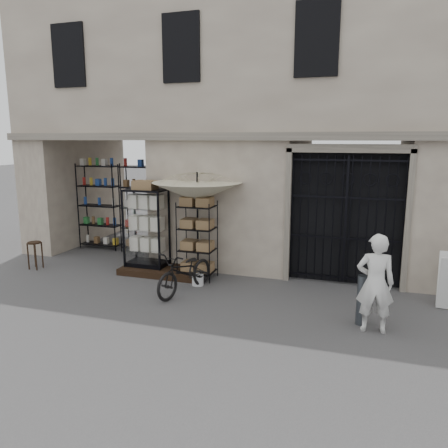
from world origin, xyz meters
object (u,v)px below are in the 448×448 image
(shopkeeper, at_px, (372,331))
(bicycle, at_px, (186,293))
(white_bucket, at_px, (198,280))
(wooden_stool, at_px, (35,255))
(steel_bollard, at_px, (361,300))
(market_umbrella, at_px, (197,187))
(wire_rack, at_px, (197,241))
(display_cabinet, at_px, (147,232))

(shopkeeper, bearing_deg, bicycle, -16.78)
(white_bucket, xyz_separation_m, shopkeeper, (3.67, -1.27, -0.12))
(wooden_stool, bearing_deg, steel_bollard, -7.12)
(wooden_stool, distance_m, steel_bollard, 7.84)
(market_umbrella, xyz_separation_m, steel_bollard, (3.72, -1.71, -1.67))
(white_bucket, distance_m, steel_bollard, 3.64)
(wire_rack, xyz_separation_m, market_umbrella, (-0.06, 0.18, 1.24))
(bicycle, relative_size, steel_bollard, 1.98)
(display_cabinet, relative_size, wire_rack, 1.12)
(wire_rack, height_order, wooden_stool, wire_rack)
(display_cabinet, distance_m, steel_bollard, 5.29)
(wooden_stool, bearing_deg, display_cabinet, 13.28)
(steel_bollard, relative_size, shopkeeper, 0.52)
(bicycle, xyz_separation_m, shopkeeper, (3.73, -0.74, 0.00))
(wire_rack, bearing_deg, bicycle, -59.20)
(bicycle, height_order, wooden_stool, bicycle)
(steel_bollard, bearing_deg, shopkeeper, -47.17)
(shopkeeper, bearing_deg, white_bucket, -24.64)
(display_cabinet, relative_size, market_umbrella, 0.69)
(bicycle, xyz_separation_m, steel_bollard, (3.53, -0.53, 0.44))
(display_cabinet, height_order, market_umbrella, market_umbrella)
(display_cabinet, xyz_separation_m, market_umbrella, (1.29, 0.09, 1.13))
(bicycle, bearing_deg, shopkeeper, 3.63)
(market_umbrella, relative_size, wooden_stool, 4.30)
(bicycle, relative_size, wooden_stool, 2.56)
(market_umbrella, height_order, bicycle, market_umbrella)
(wire_rack, xyz_separation_m, bicycle, (0.13, -1.01, -0.88))
(wire_rack, relative_size, wooden_stool, 2.64)
(market_umbrella, bearing_deg, steel_bollard, -24.77)
(market_umbrella, height_order, wooden_stool, market_umbrella)
(shopkeeper, bearing_deg, wooden_stool, -13.99)
(wire_rack, bearing_deg, steel_bollard, 0.84)
(wooden_stool, height_order, steel_bollard, steel_bollard)
(display_cabinet, distance_m, white_bucket, 1.86)
(market_umbrella, bearing_deg, white_bucket, -69.29)
(market_umbrella, distance_m, shopkeeper, 4.85)
(display_cabinet, bearing_deg, wire_rack, -20.12)
(display_cabinet, distance_m, shopkeeper, 5.61)
(wooden_stool, height_order, shopkeeper, wooden_stool)
(white_bucket, bearing_deg, wooden_stool, -178.90)
(market_umbrella, distance_m, wooden_stool, 4.49)
(wooden_stool, bearing_deg, market_umbrella, 10.37)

